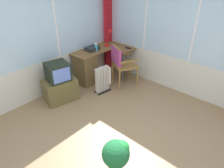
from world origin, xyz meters
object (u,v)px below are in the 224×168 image
object	(u,v)px
desk_lamp	(110,35)
spray_bottle	(96,47)
potted_plant	(116,154)
tv_remote	(128,48)
desk	(88,66)
tv_on_stand	(60,84)
paper_tray	(92,48)
wooden_armchair	(120,61)
space_heater	(103,79)

from	to	relation	value
desk_lamp	spray_bottle	size ratio (longest dim) A/B	1.90
potted_plant	tv_remote	bearing A→B (deg)	34.83
potted_plant	spray_bottle	bearing A→B (deg)	50.84
desk	tv_remote	world-z (taller)	tv_remote
tv_remote	tv_on_stand	xyz separation A→B (m)	(-1.76, 0.39, -0.38)
desk_lamp	spray_bottle	xyz separation A→B (m)	(-0.49, 0.00, -0.17)
paper_tray	desk_lamp	bearing A→B (deg)	-10.69
desk	wooden_armchair	xyz separation A→B (m)	(0.40, -0.65, 0.20)
tv_remote	potted_plant	xyz separation A→B (m)	(-2.29, -1.59, -0.48)
tv_remote	paper_tray	size ratio (longest dim) A/B	0.50
paper_tray	wooden_armchair	size ratio (longest dim) A/B	0.32
desk	paper_tray	bearing A→B (deg)	10.36
spray_bottle	paper_tray	world-z (taller)	spray_bottle
desk_lamp	paper_tray	xyz separation A→B (m)	(-0.52, 0.10, -0.23)
desk_lamp	paper_tray	world-z (taller)	desk_lamp
tv_remote	tv_on_stand	distance (m)	1.85
desk_lamp	tv_remote	world-z (taller)	desk_lamp
space_heater	wooden_armchair	bearing A→B (deg)	-8.63
desk_lamp	wooden_armchair	size ratio (longest dim) A/B	0.43
tv_on_stand	space_heater	world-z (taller)	tv_on_stand
desk	spray_bottle	world-z (taller)	spray_bottle
desk	space_heater	world-z (taller)	desk
spray_bottle	paper_tray	distance (m)	0.12
tv_remote	paper_tray	world-z (taller)	paper_tray
paper_tray	potted_plant	xyz separation A→B (m)	(-1.64, -2.15, -0.51)
potted_plant	wooden_armchair	bearing A→B (deg)	38.65
spray_bottle	paper_tray	xyz separation A→B (m)	(-0.03, 0.10, -0.06)
desk	tv_on_stand	xyz separation A→B (m)	(-0.91, -0.13, -0.04)
desk	tv_remote	bearing A→B (deg)	-31.31
wooden_armchair	desk_lamp	bearing A→B (deg)	60.99
tv_remote	wooden_armchair	xyz separation A→B (m)	(-0.46, -0.13, -0.14)
paper_tray	wooden_armchair	xyz separation A→B (m)	(0.19, -0.68, -0.18)
desk	paper_tray	world-z (taller)	paper_tray
wooden_armchair	tv_remote	bearing A→B (deg)	15.50
desk_lamp	paper_tray	bearing A→B (deg)	169.31
desk_lamp	paper_tray	size ratio (longest dim) A/B	1.37
tv_on_stand	potted_plant	bearing A→B (deg)	-104.87
desk	space_heater	xyz separation A→B (m)	(-0.08, -0.57, -0.10)
tv_on_stand	spray_bottle	bearing A→B (deg)	3.72
desk_lamp	desk	bearing A→B (deg)	175.20
desk	spray_bottle	xyz separation A→B (m)	(0.24, -0.06, 0.44)
tv_remote	paper_tray	bearing A→B (deg)	132.29
tv_remote	wooden_armchair	bearing A→B (deg)	-171.65
paper_tray	tv_on_stand	size ratio (longest dim) A/B	0.36
space_heater	potted_plant	world-z (taller)	space_heater
wooden_armchair	paper_tray	bearing A→B (deg)	105.91
paper_tray	tv_on_stand	xyz separation A→B (m)	(-1.11, -0.17, -0.42)
tv_remote	wooden_armchair	world-z (taller)	wooden_armchair
tv_remote	desk	bearing A→B (deg)	141.54
desk_lamp	wooden_armchair	distance (m)	0.78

